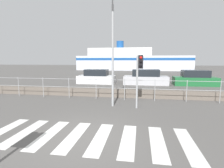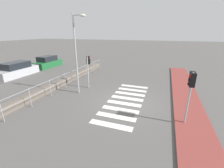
# 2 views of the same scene
# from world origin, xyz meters

# --- Properties ---
(ground_plane) EXTENTS (160.00, 160.00, 0.00)m
(ground_plane) POSITION_xyz_m (0.00, 0.00, 0.00)
(ground_plane) COLOR #565451
(crosswalk) EXTENTS (6.75, 2.40, 0.01)m
(crosswalk) POSITION_xyz_m (0.20, 0.00, 0.00)
(crosswalk) COLOR silver
(crosswalk) RESTS_ON ground_plane
(seawall) EXTENTS (18.56, 0.55, 0.53)m
(seawall) POSITION_xyz_m (0.00, 6.46, 0.27)
(seawall) COLOR #6B6056
(seawall) RESTS_ON ground_plane
(harbor_fence) EXTENTS (16.74, 0.04, 1.34)m
(harbor_fence) POSITION_xyz_m (0.00, 5.58, 0.87)
(harbor_fence) COLOR #9EA0A3
(harbor_fence) RESTS_ON ground_plane
(traffic_light_far) EXTENTS (0.34, 0.32, 2.76)m
(traffic_light_far) POSITION_xyz_m (1.83, 3.76, 2.03)
(traffic_light_far) COLOR #9EA0A3
(traffic_light_far) RESTS_ON ground_plane
(streetlamp) EXTENTS (0.32, 1.05, 5.93)m
(streetlamp) POSITION_xyz_m (0.42, 3.80, 3.68)
(streetlamp) COLOR #9EA0A3
(streetlamp) RESTS_ON ground_plane
(ferry_boat) EXTENTS (27.75, 6.66, 7.25)m
(ferry_boat) POSITION_xyz_m (-0.68, 39.63, 2.33)
(ferry_boat) COLOR silver
(ferry_boat) RESTS_ON ground_plane
(parked_car_white) EXTENTS (3.99, 1.88, 1.51)m
(parked_car_white) POSITION_xyz_m (-2.80, 13.11, 0.64)
(parked_car_white) COLOR silver
(parked_car_white) RESTS_ON ground_plane
(parked_car_silver) EXTENTS (4.50, 1.86, 1.55)m
(parked_car_silver) POSITION_xyz_m (2.44, 13.11, 0.66)
(parked_car_silver) COLOR #BCBCC1
(parked_car_silver) RESTS_ON ground_plane
(parked_car_green) EXTENTS (4.10, 1.74, 1.52)m
(parked_car_green) POSITION_xyz_m (7.27, 13.11, 0.65)
(parked_car_green) COLOR #1E6633
(parked_car_green) RESTS_ON ground_plane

